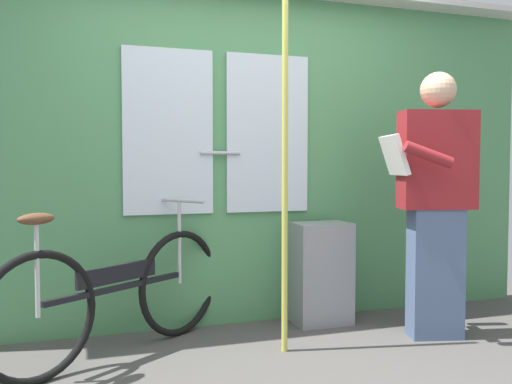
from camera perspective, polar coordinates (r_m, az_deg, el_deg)
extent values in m
cube|color=#4C8C56|center=(3.86, -1.13, 3.38)|extent=(4.58, 0.08, 2.30)
cube|color=silver|center=(3.69, -9.13, 6.22)|extent=(0.60, 0.02, 1.10)
cube|color=silver|center=(3.87, 1.23, 6.11)|extent=(0.60, 0.02, 1.10)
cylinder|color=#B2B2B7|center=(3.74, -3.75, 4.10)|extent=(0.28, 0.02, 0.02)
torus|color=black|center=(3.65, -7.97, -9.39)|extent=(0.59, 0.43, 0.69)
torus|color=black|center=(3.04, -21.77, -12.06)|extent=(0.59, 0.43, 0.69)
cube|color=black|center=(3.31, -14.22, -9.67)|extent=(0.80, 0.57, 0.03)
cube|color=black|center=(3.29, -14.24, -8.23)|extent=(0.47, 0.34, 0.10)
cylinder|color=#B7B7BC|center=(2.99, -21.86, -7.40)|extent=(0.02, 0.02, 0.50)
ellipsoid|color=brown|center=(2.95, -21.95, -2.61)|extent=(0.22, 0.19, 0.06)
cylinder|color=#B7B7BC|center=(3.60, -8.00, -5.18)|extent=(0.02, 0.02, 0.54)
cylinder|color=#B7B7BC|center=(3.57, -8.03, -0.88)|extent=(0.27, 0.37, 0.02)
cube|color=slate|center=(3.74, 18.19, -8.04)|extent=(0.36, 0.26, 0.83)
cube|color=maroon|center=(3.68, 18.36, 3.18)|extent=(0.50, 0.31, 0.62)
sphere|color=tan|center=(3.71, 18.47, 10.07)|extent=(0.23, 0.23, 0.23)
cube|color=silver|center=(3.58, 14.21, 3.75)|extent=(0.19, 0.36, 0.26)
cylinder|color=maroon|center=(3.43, 17.53, 3.75)|extent=(0.31, 0.14, 0.17)
cylinder|color=maroon|center=(3.83, 15.23, 3.67)|extent=(0.31, 0.14, 0.17)
cube|color=gray|center=(3.91, 6.80, -8.38)|extent=(0.39, 0.28, 0.71)
cylinder|color=#C6C14C|center=(3.22, 3.03, 3.48)|extent=(0.04, 0.04, 2.30)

